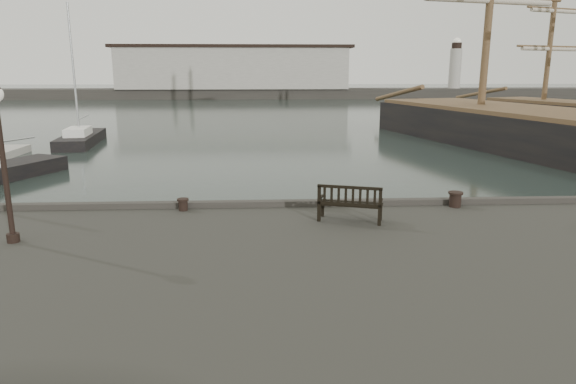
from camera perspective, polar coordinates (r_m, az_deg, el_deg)
The scene contains 7 objects.
ground at distance 16.97m, azimuth 4.90°, elevation -6.46°, with size 400.00×400.00×0.00m, color black.
breakwater at distance 107.84m, azimuth -4.20°, elevation 12.61°, with size 140.00×9.50×12.20m.
bench at distance 14.65m, azimuth 6.91°, elevation -1.98°, with size 1.90×1.12×1.04m.
bollard_left at distance 16.01m, azimuth -11.59°, elevation -1.37°, with size 0.35×0.35×0.37m, color black.
bollard_right at distance 16.91m, azimuth 18.09°, elevation -0.79°, with size 0.45×0.45×0.48m, color black.
lamp_post at distance 14.09m, azimuth -29.31°, elevation 4.97°, with size 0.40×0.40×3.96m.
yacht_d at distance 44.11m, azimuth -21.97°, elevation 5.26°, with size 3.41×9.09×11.25m.
Camera 1 is at (-2.23, -15.80, 5.76)m, focal length 32.00 mm.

